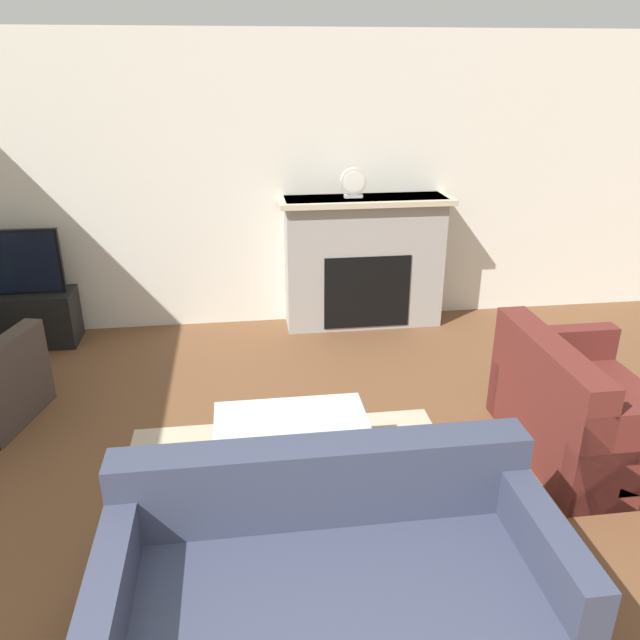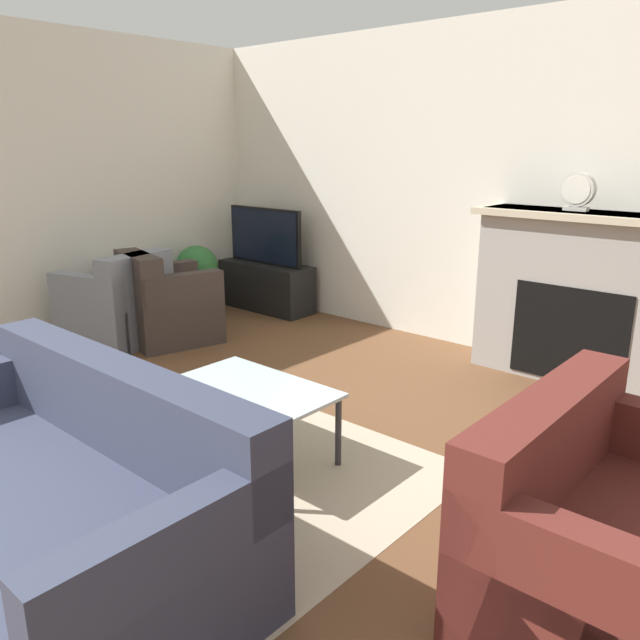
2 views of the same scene
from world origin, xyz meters
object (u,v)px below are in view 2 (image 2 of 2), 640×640
tv (265,236)px  potted_plant (197,272)px  couch_sectional (57,502)px  coffee_table (245,397)px  mantel_clock (578,191)px  armchair_accent (167,308)px  couch_loveseat (617,547)px  armchair_by_window (118,309)px

tv → potted_plant: 0.80m
couch_sectional → coffee_table: size_ratio=2.09×
mantel_clock → armchair_accent: bearing=-154.0°
couch_sectional → armchair_accent: size_ratio=2.19×
armchair_accent → coffee_table: size_ratio=0.95×
couch_sectional → potted_plant: size_ratio=2.66×
armchair_accent → coffee_table: 2.40m
coffee_table → couch_loveseat: bearing=2.9°
coffee_table → tv: bearing=134.1°
armchair_accent → potted_plant: bearing=-41.2°
tv → armchair_by_window: tv is taller
couch_loveseat → coffee_table: couch_loveseat is taller
coffee_table → armchair_by_window: bearing=163.8°
couch_loveseat → armchair_by_window: same height
potted_plant → mantel_clock: size_ratio=2.70×
tv → coffee_table: (2.32, -2.40, -0.40)m
tv → armchair_by_window: 1.75m
coffee_table → mantel_clock: 2.80m
coffee_table → armchair_accent: bearing=154.7°
tv → mantel_clock: 3.20m
couch_sectional → coffee_table: bearing=93.7°
couch_loveseat → potted_plant: bearing=70.2°
tv → couch_loveseat: (4.25, -2.30, -0.50)m
couch_loveseat → mantel_clock: mantel_clock is taller
couch_sectional → coffee_table: 1.13m
coffee_table → potted_plant: 3.20m
tv → couch_loveseat: size_ratio=0.80×
armchair_accent → couch_sectional: bearing=150.8°
armchair_accent → mantel_clock: (2.98, 1.46, 1.09)m
armchair_accent → mantel_clock: mantel_clock is taller
couch_sectional → mantel_clock: mantel_clock is taller
armchair_accent → tv: bearing=-69.1°
tv → coffee_table: bearing=-45.9°
couch_sectional → armchair_by_window: 3.15m
armchair_accent → mantel_clock: size_ratio=3.28×
couch_sectional → mantel_clock: 3.84m
couch_loveseat → armchair_accent: 4.20m
tv → couch_sectional: bearing=-55.8°
coffee_table → potted_plant: potted_plant is taller
armchair_by_window → coffee_table: armchair_by_window is taller
coffee_table → potted_plant: size_ratio=1.27×
coffee_table → couch_sectional: bearing=-86.3°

